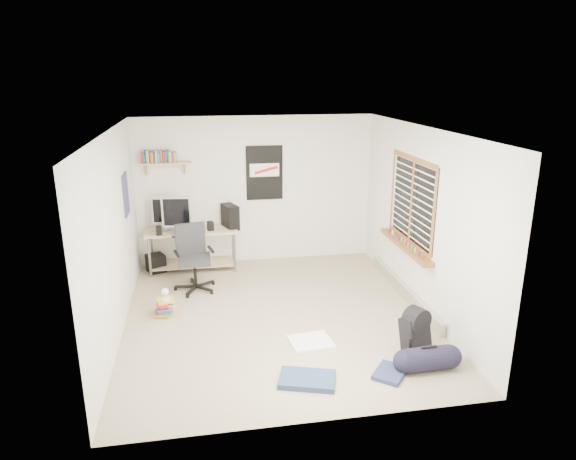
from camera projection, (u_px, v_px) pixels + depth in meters
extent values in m
cube|color=gray|center=(276.00, 316.00, 6.97)|extent=(4.00, 4.50, 0.01)
cube|color=white|center=(275.00, 129.00, 6.23)|extent=(4.00, 4.50, 0.01)
cube|color=silver|center=(256.00, 190.00, 8.72)|extent=(4.00, 0.01, 2.50)
cube|color=silver|center=(114.00, 236.00, 6.27)|extent=(0.01, 4.50, 2.50)
cube|color=silver|center=(422.00, 221.00, 6.93)|extent=(0.01, 4.50, 2.50)
cube|color=#CFB690|center=(193.00, 248.00, 8.56)|extent=(1.57, 0.90, 0.68)
cube|color=#A9A8AD|center=(165.00, 219.00, 8.32)|extent=(0.40, 0.13, 0.43)
cube|color=#AAA9AE|center=(177.00, 221.00, 8.11)|extent=(0.46, 0.17, 0.49)
cube|color=black|center=(230.00, 217.00, 8.52)|extent=(0.30, 0.42, 0.40)
cube|color=black|center=(185.00, 235.00, 8.20)|extent=(0.44, 0.24, 0.02)
cube|color=black|center=(159.00, 231.00, 8.11)|extent=(0.10, 0.10, 0.18)
cube|color=black|center=(210.00, 227.00, 8.35)|extent=(0.11, 0.11, 0.18)
cube|color=#262629|center=(194.00, 259.00, 7.68)|extent=(0.78, 0.78, 1.01)
cube|color=tan|center=(166.00, 163.00, 8.22)|extent=(0.80, 0.22, 0.24)
cube|color=black|center=(264.00, 173.00, 8.64)|extent=(0.62, 0.03, 0.92)
cube|color=navy|center=(126.00, 194.00, 7.33)|extent=(0.02, 0.42, 0.60)
cube|color=brown|center=(411.00, 201.00, 7.15)|extent=(0.10, 1.50, 1.26)
cube|color=#B7B2A8|center=(404.00, 291.00, 7.55)|extent=(0.08, 2.50, 0.18)
cube|color=black|center=(415.00, 334.00, 6.07)|extent=(0.41, 0.37, 0.44)
cylinder|color=black|center=(428.00, 359.00, 5.67)|extent=(0.28, 0.28, 0.53)
cube|color=white|center=(311.00, 342.00, 6.26)|extent=(0.54, 0.47, 0.04)
cube|color=navy|center=(307.00, 380.00, 5.47)|extent=(0.68, 0.54, 0.06)
cube|color=navy|center=(390.00, 373.00, 5.60)|extent=(0.48, 0.49, 0.05)
cube|color=brown|center=(165.00, 305.00, 6.96)|extent=(0.59, 0.54, 0.33)
cube|color=silver|center=(165.00, 290.00, 6.87)|extent=(0.14, 0.20, 0.19)
cube|color=black|center=(156.00, 263.00, 8.50)|extent=(0.36, 0.36, 0.30)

